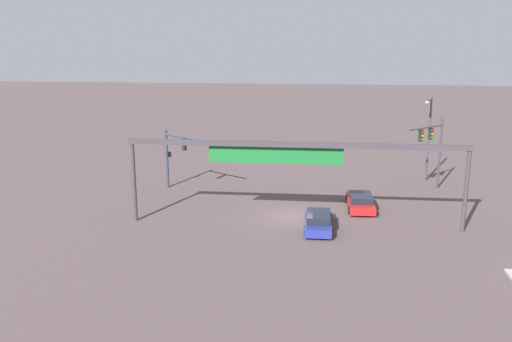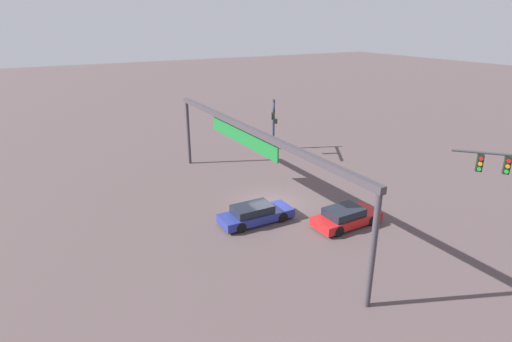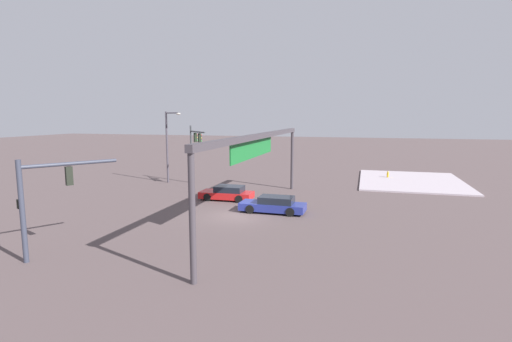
{
  "view_description": "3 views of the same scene",
  "coord_description": "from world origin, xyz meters",
  "px_view_note": "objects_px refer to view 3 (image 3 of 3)",
  "views": [
    {
      "loc": [
        1.12,
        -38.33,
        12.95
      ],
      "look_at": [
        -2.88,
        0.2,
        3.34
      ],
      "focal_mm": 39.09,
      "sensor_mm": 36.0,
      "label": 1
    },
    {
      "loc": [
        22.01,
        -13.66,
        12.19
      ],
      "look_at": [
        1.79,
        -2.29,
        3.55
      ],
      "focal_mm": 28.51,
      "sensor_mm": 36.0,
      "label": 2
    },
    {
      "loc": [
        -25.54,
        -8.61,
        7.01
      ],
      "look_at": [
        0.13,
        -1.34,
        3.25
      ],
      "focal_mm": 27.23,
      "sensor_mm": 36.0,
      "label": 3
    }
  ],
  "objects_px": {
    "traffic_signal_near_corner": "(43,192)",
    "streetlamp_curved_arm": "(169,142)",
    "sedan_car_waiting_far": "(227,193)",
    "traffic_signal_opposite_side": "(195,145)",
    "fire_hydrant_on_curb": "(388,174)",
    "sedan_car_approaching": "(274,205)"
  },
  "relations": [
    {
      "from": "streetlamp_curved_arm",
      "to": "sedan_car_waiting_far",
      "type": "distance_m",
      "value": 11.62
    },
    {
      "from": "traffic_signal_near_corner",
      "to": "streetlamp_curved_arm",
      "type": "relative_size",
      "value": 0.67
    },
    {
      "from": "traffic_signal_near_corner",
      "to": "sedan_car_approaching",
      "type": "distance_m",
      "value": 15.18
    },
    {
      "from": "sedan_car_waiting_far",
      "to": "traffic_signal_opposite_side",
      "type": "bearing_deg",
      "value": -48.09
    },
    {
      "from": "traffic_signal_near_corner",
      "to": "streetlamp_curved_arm",
      "type": "xyz_separation_m",
      "value": [
        21.71,
        4.88,
        1.05
      ]
    },
    {
      "from": "traffic_signal_near_corner",
      "to": "fire_hydrant_on_curb",
      "type": "xyz_separation_m",
      "value": [
        30.91,
        -17.68,
        -2.84
      ]
    },
    {
      "from": "streetlamp_curved_arm",
      "to": "fire_hydrant_on_curb",
      "type": "xyz_separation_m",
      "value": [
        9.2,
        -22.56,
        -3.9
      ]
    },
    {
      "from": "traffic_signal_near_corner",
      "to": "fire_hydrant_on_curb",
      "type": "height_order",
      "value": "traffic_signal_near_corner"
    },
    {
      "from": "sedan_car_approaching",
      "to": "fire_hydrant_on_curb",
      "type": "relative_size",
      "value": 6.79
    },
    {
      "from": "traffic_signal_near_corner",
      "to": "sedan_car_approaching",
      "type": "xyz_separation_m",
      "value": [
        12.08,
        -8.77,
        -2.75
      ]
    },
    {
      "from": "sedan_car_waiting_far",
      "to": "fire_hydrant_on_curb",
      "type": "height_order",
      "value": "sedan_car_waiting_far"
    },
    {
      "from": "traffic_signal_near_corner",
      "to": "sedan_car_waiting_far",
      "type": "height_order",
      "value": "traffic_signal_near_corner"
    },
    {
      "from": "traffic_signal_near_corner",
      "to": "traffic_signal_opposite_side",
      "type": "bearing_deg",
      "value": 37.96
    },
    {
      "from": "streetlamp_curved_arm",
      "to": "sedan_car_approaching",
      "type": "distance_m",
      "value": 17.14
    },
    {
      "from": "sedan_car_approaching",
      "to": "sedan_car_waiting_far",
      "type": "distance_m",
      "value": 5.73
    },
    {
      "from": "sedan_car_approaching",
      "to": "sedan_car_waiting_far",
      "type": "height_order",
      "value": "same"
    },
    {
      "from": "traffic_signal_near_corner",
      "to": "traffic_signal_opposite_side",
      "type": "height_order",
      "value": "traffic_signal_opposite_side"
    },
    {
      "from": "streetlamp_curved_arm",
      "to": "sedan_car_waiting_far",
      "type": "bearing_deg",
      "value": -14.25
    },
    {
      "from": "traffic_signal_near_corner",
      "to": "sedan_car_waiting_far",
      "type": "bearing_deg",
      "value": 18.54
    },
    {
      "from": "streetlamp_curved_arm",
      "to": "fire_hydrant_on_curb",
      "type": "bearing_deg",
      "value": 43.94
    },
    {
      "from": "traffic_signal_opposite_side",
      "to": "sedan_car_waiting_far",
      "type": "xyz_separation_m",
      "value": [
        -6.19,
        -5.77,
        -3.58
      ]
    },
    {
      "from": "traffic_signal_opposite_side",
      "to": "streetlamp_curved_arm",
      "type": "height_order",
      "value": "streetlamp_curved_arm"
    }
  ]
}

